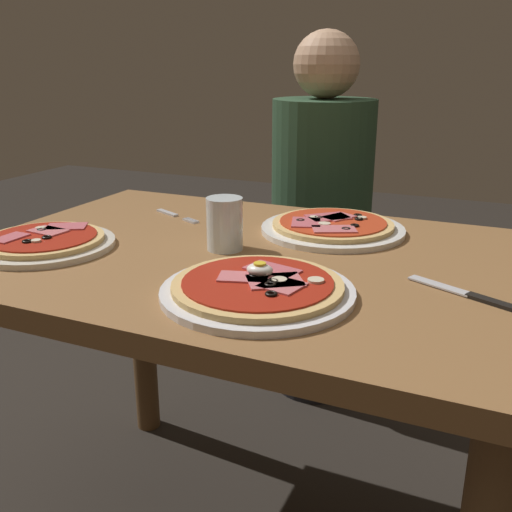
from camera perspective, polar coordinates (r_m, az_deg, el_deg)
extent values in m
cube|color=olive|center=(1.14, -1.17, -0.52)|extent=(1.09, 0.77, 0.04)
cylinder|color=brown|center=(1.77, -11.09, -6.57)|extent=(0.07, 0.07, 0.70)
cylinder|color=brown|center=(1.50, 22.31, -12.68)|extent=(0.07, 0.07, 0.70)
cylinder|color=white|center=(0.92, 0.15, -3.54)|extent=(0.31, 0.31, 0.01)
cylinder|color=#DBB26B|center=(0.92, 0.15, -2.90)|extent=(0.27, 0.27, 0.01)
cylinder|color=#A82314|center=(0.91, 0.15, -2.52)|extent=(0.24, 0.24, 0.00)
torus|color=black|center=(0.95, 1.05, -1.50)|extent=(0.02, 0.02, 0.00)
torus|color=black|center=(0.90, 1.68, -2.53)|extent=(0.02, 0.02, 0.00)
torus|color=black|center=(0.93, -0.15, -1.93)|extent=(0.02, 0.02, 0.00)
torus|color=black|center=(0.86, 1.49, -3.72)|extent=(0.02, 0.02, 0.00)
torus|color=black|center=(0.89, 1.40, -2.81)|extent=(0.02, 0.02, 0.00)
cube|color=#D16B70|center=(0.91, 1.88, -2.45)|extent=(0.11, 0.10, 0.00)
cube|color=#C65B66|center=(0.96, 1.61, -1.34)|extent=(0.10, 0.07, 0.00)
cube|color=#D16B70|center=(0.89, 2.57, -2.88)|extent=(0.07, 0.07, 0.00)
cube|color=#D16B70|center=(0.92, -1.23, -2.08)|extent=(0.09, 0.07, 0.00)
cylinder|color=beige|center=(0.91, 2.28, -2.35)|extent=(0.02, 0.02, 0.00)
cylinder|color=beige|center=(0.91, 5.89, -2.38)|extent=(0.03, 0.03, 0.00)
ellipsoid|color=white|center=(0.93, 0.37, -1.36)|extent=(0.04, 0.03, 0.02)
cylinder|color=yellow|center=(0.93, 0.37, -0.78)|extent=(0.02, 0.02, 0.00)
cylinder|color=white|center=(1.27, 7.52, 2.60)|extent=(0.31, 0.31, 0.01)
cylinder|color=#DBB26B|center=(1.27, 7.54, 3.08)|extent=(0.26, 0.26, 0.01)
cylinder|color=red|center=(1.27, 7.55, 3.37)|extent=(0.23, 0.23, 0.00)
torus|color=black|center=(1.31, 9.95, 3.96)|extent=(0.02, 0.02, 0.00)
torus|color=black|center=(1.28, 10.04, 3.61)|extent=(0.02, 0.02, 0.00)
torus|color=black|center=(1.20, 8.81, 2.64)|extent=(0.02, 0.02, 0.00)
torus|color=black|center=(1.28, 6.15, 3.76)|extent=(0.02, 0.02, 0.00)
torus|color=black|center=(1.25, 4.38, 3.50)|extent=(0.02, 0.02, 0.00)
torus|color=black|center=(1.23, 9.65, 2.97)|extent=(0.02, 0.02, 0.00)
cube|color=#D16B70|center=(1.20, 7.66, 2.63)|extent=(0.10, 0.09, 0.00)
cube|color=#D16B70|center=(1.29, 8.08, 3.81)|extent=(0.07, 0.08, 0.00)
cube|color=#C65B66|center=(1.29, 7.07, 3.81)|extent=(0.11, 0.11, 0.00)
cube|color=#C65B66|center=(1.24, 4.93, 3.31)|extent=(0.08, 0.09, 0.00)
cylinder|color=beige|center=(1.29, 10.35, 3.71)|extent=(0.02, 0.02, 0.00)
cylinder|color=beige|center=(1.23, 6.73, 3.15)|extent=(0.03, 0.03, 0.00)
cylinder|color=beige|center=(1.28, 5.69, 3.81)|extent=(0.02, 0.02, 0.00)
cylinder|color=silver|center=(1.23, -20.06, 1.04)|extent=(0.28, 0.28, 0.01)
cylinder|color=#DBB26B|center=(1.22, -20.12, 1.53)|extent=(0.24, 0.24, 0.01)
cylinder|color=#A82314|center=(1.22, -20.15, 1.82)|extent=(0.21, 0.21, 0.00)
torus|color=black|center=(1.20, -19.83, 1.74)|extent=(0.02, 0.02, 0.00)
torus|color=black|center=(1.26, -20.27, 2.42)|extent=(0.02, 0.02, 0.00)
torus|color=black|center=(1.19, -21.54, 1.36)|extent=(0.02, 0.02, 0.00)
cube|color=#C65B66|center=(1.23, -22.96, 1.67)|extent=(0.04, 0.07, 0.00)
cube|color=#C65B66|center=(1.27, -18.09, 2.77)|extent=(0.09, 0.08, 0.00)
cube|color=#D16B70|center=(1.25, -19.71, 2.34)|extent=(0.08, 0.06, 0.00)
cylinder|color=beige|center=(1.19, -20.77, 1.41)|extent=(0.02, 0.02, 0.00)
cylinder|color=beige|center=(1.27, -20.39, 2.59)|extent=(0.02, 0.02, 0.00)
cylinder|color=silver|center=(1.13, -3.13, 3.15)|extent=(0.07, 0.07, 0.10)
cylinder|color=silver|center=(1.14, -3.10, 1.54)|extent=(0.06, 0.06, 0.04)
cube|color=silver|center=(1.43, -8.69, 4.21)|extent=(0.07, 0.04, 0.00)
cube|color=silver|center=(1.35, -6.66, 3.42)|extent=(0.04, 0.02, 0.00)
cube|color=silver|center=(1.35, -6.50, 3.45)|extent=(0.04, 0.02, 0.00)
cube|color=silver|center=(1.35, -6.34, 3.48)|extent=(0.04, 0.02, 0.00)
cube|color=silver|center=(1.35, -6.19, 3.52)|extent=(0.04, 0.02, 0.00)
cube|color=silver|center=(1.00, 17.54, -2.78)|extent=(0.11, 0.06, 0.00)
cube|color=black|center=(0.96, 22.36, -4.25)|extent=(0.09, 0.05, 0.01)
cylinder|color=black|center=(2.03, 5.99, -6.60)|extent=(0.29, 0.29, 0.46)
cylinder|color=#2D4C33|center=(1.87, 6.49, 7.09)|extent=(0.32, 0.32, 0.52)
sphere|color=tan|center=(1.84, 6.92, 18.16)|extent=(0.20, 0.20, 0.20)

